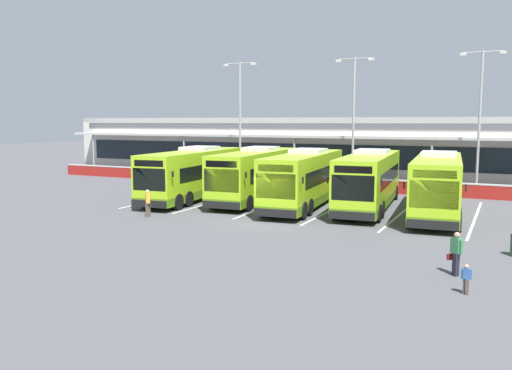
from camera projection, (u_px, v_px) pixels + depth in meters
The scene contains 20 objects.
ground_plane at pixel (269, 221), 29.77m from camera, with size 200.00×200.00×0.00m, color #4C4C51.
terminal_building at pixel (378, 147), 53.43m from camera, with size 70.00×13.00×6.00m.
red_barrier_wall at pixel (343, 184), 42.65m from camera, with size 60.00×0.40×1.10m.
coach_bus_leftmost at pixel (194, 175), 37.87m from camera, with size 3.84×12.33×3.78m.
coach_bus_left_centre at pixel (256, 175), 37.38m from camera, with size 3.84×12.33×3.78m.
coach_bus_centre at pixel (304, 180), 34.60m from camera, with size 3.84×12.33×3.78m.
coach_bus_right_centre at pixel (369, 181), 33.78m from camera, with size 3.84×12.33×3.78m.
coach_bus_rightmost at pixel (437, 186), 31.31m from camera, with size 3.84×12.33×3.78m.
bay_stripe_far_west at pixel (176, 196), 39.68m from camera, with size 0.14×13.00×0.01m, color silver.
bay_stripe_west at pixel (224, 199), 37.85m from camera, with size 0.14×13.00×0.01m, color silver.
bay_stripe_mid_west at pixel (278, 203), 36.03m from camera, with size 0.14×13.00×0.01m, color silver.
bay_stripe_centre at pixel (336, 208), 34.21m from camera, with size 0.14×13.00×0.01m, color silver.
bay_stripe_mid_east at pixel (402, 213), 32.39m from camera, with size 0.14×13.00×0.01m, color silver.
bay_stripe_east at pixel (475, 218), 30.57m from camera, with size 0.14×13.00×0.01m, color silver.
pedestrian_with_handbag at pixel (456, 252), 19.15m from camera, with size 0.58×0.56×1.62m.
pedestrian_in_dark_coat at pixel (148, 202), 30.92m from camera, with size 0.45×0.44×1.62m.
pedestrian_child at pixel (466, 278), 17.07m from camera, with size 0.33×0.19×1.00m.
lamp_post_west at pixel (240, 114), 48.17m from camera, with size 3.24×0.28×11.00m.
lamp_post_centre at pixel (354, 113), 44.61m from camera, with size 3.24×0.28×11.00m.
lamp_post_east at pixel (480, 113), 40.24m from camera, with size 3.24×0.28×11.00m.
Camera 1 is at (12.12, -26.69, 5.63)m, focal length 36.76 mm.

